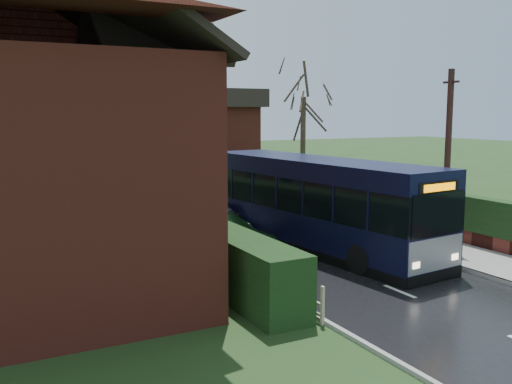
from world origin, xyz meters
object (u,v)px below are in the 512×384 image
bus_stop_sign (429,201)px  telegraph_pole (447,159)px  car_green (218,233)px  car_silver (217,219)px  bus (317,204)px  brick_house (12,125)px

bus_stop_sign → telegraph_pole: bearing=43.5°
telegraph_pole → car_green: bearing=167.9°
car_silver → telegraph_pole: telegraph_pole is taller
car_silver → car_green: size_ratio=0.77×
bus → bus_stop_sign: 3.77m
car_silver → bus_stop_sign: bearing=-57.3°
bus_stop_sign → telegraph_pole: size_ratio=0.46×
brick_house → car_green: bearing=-7.2°
brick_house → car_silver: 8.36m
car_silver → bus: bearing=-60.1°
bus_stop_sign → telegraph_pole: 2.19m
bus → car_green: (-3.40, 0.80, -0.85)m
bus → car_silver: bus is taller
car_green → telegraph_pole: size_ratio=0.79×
car_silver → telegraph_pole: size_ratio=0.61×
bus → telegraph_pole: 4.76m
car_green → bus_stop_sign: bearing=-49.2°
bus → car_green: bearing=160.3°
brick_house → car_silver: bearing=14.6°
bus → car_silver: bearing=117.2°
bus_stop_sign → telegraph_pole: (1.60, 0.84, 1.24)m
brick_house → bus: bearing=-9.4°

